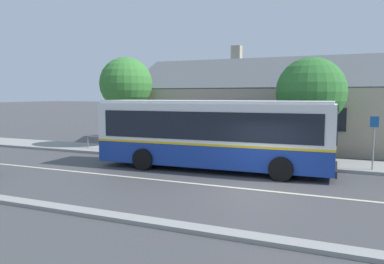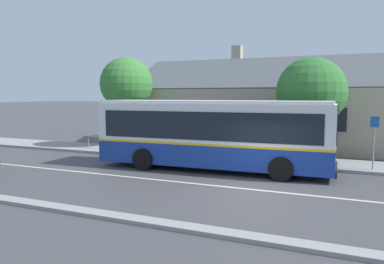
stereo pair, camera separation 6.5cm
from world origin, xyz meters
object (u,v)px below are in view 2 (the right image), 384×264
object	(u,v)px
bench_down_street	(206,149)
street_tree_secondary	(126,84)
transit_bus	(213,133)
bike_rack	(95,140)
street_tree_primary	(311,92)
bus_stop_sign	(374,137)
bench_by_building	(137,144)

from	to	relation	value
bench_down_street	street_tree_secondary	size ratio (longest dim) A/B	0.30
transit_bus	bench_down_street	world-z (taller)	transit_bus
bike_rack	transit_bus	bearing A→B (deg)	-16.79
bench_down_street	street_tree_secondary	distance (m)	7.61
street_tree_primary	bus_stop_sign	bearing A→B (deg)	-36.35
bike_rack	bench_by_building	bearing A→B (deg)	4.89
transit_bus	street_tree_secondary	distance (m)	9.14
street_tree_primary	bike_rack	size ratio (longest dim) A/B	4.69
street_tree_secondary	bench_down_street	bearing A→B (deg)	-18.00
bench_down_street	bike_rack	xyz separation A→B (m)	(-7.55, 0.27, 0.11)
bench_down_street	bench_by_building	bearing A→B (deg)	173.64
transit_bus	bench_down_street	xyz separation A→B (m)	(-1.23, 2.37, -1.16)
transit_bus	bus_stop_sign	bearing A→B (deg)	17.00
street_tree_primary	transit_bus	bearing A→B (deg)	-132.36
transit_bus	bench_down_street	distance (m)	2.91
transit_bus	bench_by_building	size ratio (longest dim) A/B	6.53
bench_down_street	street_tree_primary	xyz separation A→B (m)	(5.11, 1.89, 3.04)
bench_down_street	bus_stop_sign	bearing A→B (deg)	-2.01
bench_by_building	bench_down_street	distance (m)	4.70
bike_rack	street_tree_primary	bearing A→B (deg)	7.27
street_tree_primary	bus_stop_sign	xyz separation A→B (m)	(2.95, -2.17, -1.98)
bench_by_building	street_tree_secondary	bearing A→B (deg)	137.81
transit_bus	street_tree_secondary	size ratio (longest dim) A/B	1.85
transit_bus	street_tree_primary	distance (m)	6.07
bench_down_street	transit_bus	bearing A→B (deg)	-62.69
street_tree_primary	bike_rack	distance (m)	13.10
bike_rack	street_tree_secondary	bearing A→B (deg)	56.92
bench_by_building	street_tree_primary	bearing A→B (deg)	7.97
bench_by_building	bench_down_street	size ratio (longest dim) A/B	0.93
bench_by_building	bike_rack	size ratio (longest dim) A/B	1.44
street_tree_primary	bike_rack	xyz separation A→B (m)	(-12.66, -1.62, -2.93)
street_tree_secondary	bike_rack	distance (m)	4.10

